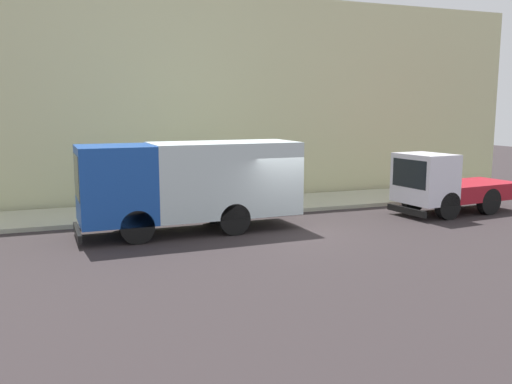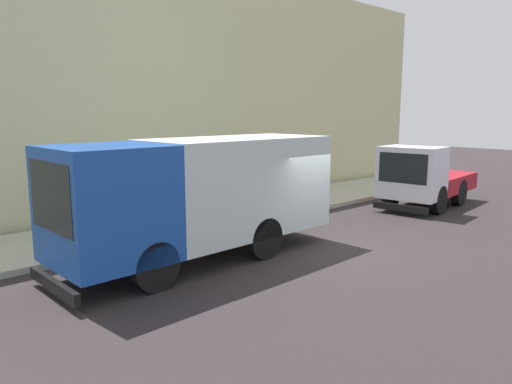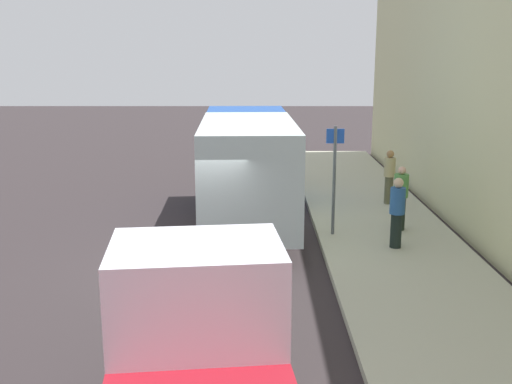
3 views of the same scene
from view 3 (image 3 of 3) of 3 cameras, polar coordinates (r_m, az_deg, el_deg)
The scene contains 7 objects.
ground at distance 13.91m, azimuth -5.87°, elevation -6.86°, with size 80.00×80.00×0.00m, color #2D2628.
sidewalk at distance 14.20m, azimuth 13.69°, elevation -6.40°, with size 3.51×30.00×0.16m, color #B0B097.
large_utility_truck at distance 16.49m, azimuth -0.77°, elevation 2.57°, with size 2.53×7.44×3.00m.
pedestrian_walking at distance 18.92m, azimuth 12.35°, elevation 1.51°, with size 0.40×0.40×1.64m.
pedestrian_standing at distance 16.19m, azimuth 13.36°, elevation -0.44°, with size 0.40×0.40×1.67m.
pedestrian_third at distance 14.71m, azimuth 13.04°, elevation -1.73°, with size 0.36×0.36×1.68m.
street_sign_post at distance 15.35m, azimuth 7.35°, elevation 1.90°, with size 0.44×0.08×2.76m.
Camera 3 is at (1.42, -13.00, 4.73)m, focal length 42.94 mm.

